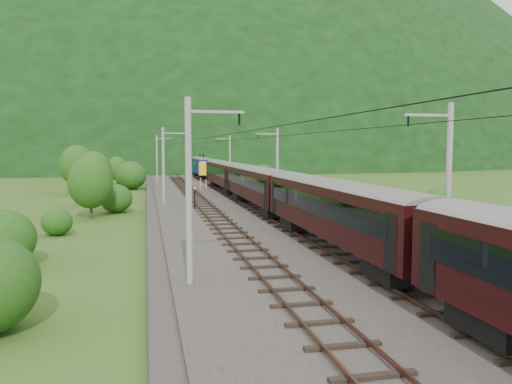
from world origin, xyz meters
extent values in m
plane|color=#335019|center=(0.00, 0.00, 0.00)|extent=(600.00, 600.00, 0.00)
cube|color=#38332D|center=(0.00, 10.00, 0.15)|extent=(14.00, 220.00, 0.30)
cube|color=brown|center=(-3.12, 10.00, 0.49)|extent=(0.08, 220.00, 0.15)
cube|color=brown|center=(-1.68, 10.00, 0.49)|extent=(0.08, 220.00, 0.15)
cube|color=black|center=(-2.40, 10.00, 0.36)|extent=(2.40, 220.00, 0.12)
cube|color=brown|center=(1.68, 10.00, 0.49)|extent=(0.08, 220.00, 0.15)
cube|color=brown|center=(3.12, 10.00, 0.49)|extent=(0.08, 220.00, 0.15)
cube|color=black|center=(2.40, 10.00, 0.36)|extent=(2.40, 220.00, 0.12)
cylinder|color=gray|center=(-6.20, 0.00, 4.30)|extent=(0.28, 0.28, 8.00)
cube|color=gray|center=(-5.00, 0.00, 7.70)|extent=(2.40, 0.12, 0.12)
cylinder|color=black|center=(-4.00, 0.00, 7.40)|extent=(0.10, 0.10, 0.50)
cylinder|color=gray|center=(-6.20, 32.00, 4.30)|extent=(0.28, 0.28, 8.00)
cube|color=gray|center=(-5.00, 32.00, 7.70)|extent=(2.40, 0.12, 0.12)
cylinder|color=black|center=(-4.00, 32.00, 7.40)|extent=(0.10, 0.10, 0.50)
cylinder|color=gray|center=(-6.20, 64.00, 4.30)|extent=(0.28, 0.28, 8.00)
cube|color=gray|center=(-5.00, 64.00, 7.70)|extent=(2.40, 0.12, 0.12)
cylinder|color=black|center=(-4.00, 64.00, 7.40)|extent=(0.10, 0.10, 0.50)
cylinder|color=gray|center=(-6.20, 96.00, 4.30)|extent=(0.28, 0.28, 8.00)
cube|color=gray|center=(-5.00, 96.00, 7.70)|extent=(2.40, 0.12, 0.12)
cylinder|color=black|center=(-4.00, 96.00, 7.40)|extent=(0.10, 0.10, 0.50)
cylinder|color=gray|center=(-6.20, 128.00, 4.30)|extent=(0.28, 0.28, 8.00)
cube|color=gray|center=(-5.00, 128.00, 7.70)|extent=(2.40, 0.12, 0.12)
cylinder|color=black|center=(-4.00, 128.00, 7.40)|extent=(0.10, 0.10, 0.50)
cylinder|color=gray|center=(6.20, 0.00, 4.30)|extent=(0.28, 0.28, 8.00)
cube|color=gray|center=(5.00, 0.00, 7.70)|extent=(2.40, 0.12, 0.12)
cylinder|color=black|center=(4.00, 0.00, 7.40)|extent=(0.10, 0.10, 0.50)
cylinder|color=gray|center=(6.20, 32.00, 4.30)|extent=(0.28, 0.28, 8.00)
cube|color=gray|center=(5.00, 32.00, 7.70)|extent=(2.40, 0.12, 0.12)
cylinder|color=black|center=(4.00, 32.00, 7.40)|extent=(0.10, 0.10, 0.50)
cylinder|color=gray|center=(6.20, 64.00, 4.30)|extent=(0.28, 0.28, 8.00)
cube|color=gray|center=(5.00, 64.00, 7.70)|extent=(2.40, 0.12, 0.12)
cylinder|color=black|center=(4.00, 64.00, 7.40)|extent=(0.10, 0.10, 0.50)
cylinder|color=gray|center=(6.20, 96.00, 4.30)|extent=(0.28, 0.28, 8.00)
cube|color=gray|center=(5.00, 96.00, 7.70)|extent=(2.40, 0.12, 0.12)
cylinder|color=black|center=(4.00, 96.00, 7.40)|extent=(0.10, 0.10, 0.50)
cylinder|color=gray|center=(6.20, 128.00, 4.30)|extent=(0.28, 0.28, 8.00)
cube|color=gray|center=(5.00, 128.00, 7.70)|extent=(2.40, 0.12, 0.12)
cylinder|color=black|center=(4.00, 128.00, 7.40)|extent=(0.10, 0.10, 0.50)
cylinder|color=black|center=(-2.40, 10.00, 7.10)|extent=(0.03, 198.00, 0.03)
cylinder|color=black|center=(2.40, 10.00, 7.10)|extent=(0.03, 198.00, 0.03)
ellipsoid|color=black|center=(0.00, 260.00, 0.00)|extent=(504.00, 360.00, 244.00)
cube|color=black|center=(2.40, -8.64, 0.98)|extent=(1.98, 2.88, 0.81)
cube|color=black|center=(2.40, 4.84, 2.73)|extent=(2.61, 19.81, 2.70)
cylinder|color=gray|center=(2.40, 4.84, 3.95)|extent=(2.61, 19.71, 2.61)
cube|color=black|center=(1.07, 4.84, 3.06)|extent=(0.05, 17.43, 1.04)
cube|color=black|center=(3.73, 4.84, 3.06)|extent=(0.05, 17.43, 1.04)
cube|color=black|center=(2.40, -2.09, 0.98)|extent=(1.98, 2.88, 0.81)
cube|color=black|center=(2.40, 11.78, 0.98)|extent=(1.98, 2.88, 0.81)
cube|color=black|center=(2.40, 25.26, 2.73)|extent=(2.61, 19.81, 2.70)
cylinder|color=gray|center=(2.40, 25.26, 3.95)|extent=(2.61, 19.71, 2.61)
cube|color=black|center=(1.07, 25.26, 3.06)|extent=(0.05, 17.43, 1.04)
cube|color=black|center=(3.73, 25.26, 3.06)|extent=(0.05, 17.43, 1.04)
cube|color=black|center=(2.40, 18.33, 0.98)|extent=(1.98, 2.88, 0.81)
cube|color=black|center=(2.40, 32.20, 0.98)|extent=(1.98, 2.88, 0.81)
cube|color=black|center=(2.40, 45.68, 2.73)|extent=(2.61, 19.81, 2.70)
cylinder|color=gray|center=(2.40, 45.68, 3.95)|extent=(2.61, 19.71, 2.61)
cube|color=black|center=(1.07, 45.68, 3.06)|extent=(0.05, 17.43, 1.04)
cube|color=black|center=(3.73, 45.68, 3.06)|extent=(0.05, 17.43, 1.04)
cube|color=black|center=(2.40, 38.75, 0.98)|extent=(1.98, 2.88, 0.81)
cube|color=black|center=(2.40, 52.62, 0.98)|extent=(1.98, 2.88, 0.81)
cube|color=navy|center=(2.40, 74.21, 2.73)|extent=(2.61, 16.21, 2.70)
cylinder|color=gray|center=(2.40, 74.21, 3.95)|extent=(2.61, 16.13, 2.61)
cube|color=black|center=(1.07, 74.21, 3.06)|extent=(0.05, 14.26, 1.04)
cube|color=black|center=(3.73, 74.21, 3.06)|extent=(0.05, 14.26, 1.04)
cube|color=black|center=(2.40, 68.53, 0.98)|extent=(1.98, 2.88, 0.81)
cube|color=black|center=(2.40, 79.88, 0.98)|extent=(1.98, 2.88, 0.81)
cube|color=yellow|center=(2.40, 82.11, 2.55)|extent=(2.66, 0.50, 2.43)
cube|color=yellow|center=(2.40, 66.30, 2.55)|extent=(2.66, 0.50, 2.43)
cube|color=black|center=(2.40, 77.21, 4.58)|extent=(0.08, 1.60, 0.81)
cylinder|color=red|center=(-0.38, 50.25, 1.09)|extent=(0.17, 0.17, 1.57)
cylinder|color=red|center=(0.35, 49.78, 0.98)|extent=(0.14, 0.14, 1.36)
cylinder|color=black|center=(-3.51, 26.01, 1.29)|extent=(0.14, 0.14, 1.97)
sphere|color=red|center=(-3.51, 26.01, 2.32)|extent=(0.24, 0.24, 0.24)
ellipsoid|color=#224713|center=(-15.23, 5.90, 1.53)|extent=(3.40, 3.40, 3.06)
ellipsoid|color=#224713|center=(-14.18, 15.64, 0.96)|extent=(2.13, 2.13, 1.92)
ellipsoid|color=#224713|center=(-10.83, 27.53, 1.37)|extent=(3.04, 3.04, 2.74)
ellipsoid|color=#224713|center=(-13.43, 36.21, 1.20)|extent=(2.66, 2.66, 2.40)
ellipsoid|color=#224713|center=(-15.22, 47.40, 2.13)|extent=(4.74, 4.74, 4.27)
ellipsoid|color=#224713|center=(-10.27, 54.62, 2.05)|extent=(4.57, 4.57, 4.11)
ellipsoid|color=#224713|center=(-10.60, 64.23, 1.99)|extent=(4.42, 4.42, 3.97)
ellipsoid|color=#224713|center=(-12.34, 75.34, 1.00)|extent=(2.23, 2.23, 2.01)
ellipsoid|color=#224713|center=(-11.47, 85.55, 1.44)|extent=(3.19, 3.19, 2.87)
ellipsoid|color=#224713|center=(-11.60, 94.99, 1.48)|extent=(3.28, 3.28, 2.95)
cylinder|color=black|center=(-12.73, 23.92, 1.49)|extent=(0.24, 0.24, 2.98)
ellipsoid|color=#224713|center=(-12.73, 23.92, 3.19)|extent=(3.83, 3.83, 4.59)
cylinder|color=black|center=(-13.58, 35.00, 1.58)|extent=(0.24, 0.24, 3.16)
ellipsoid|color=#224713|center=(-13.58, 35.00, 3.39)|extent=(4.07, 4.07, 4.88)
cylinder|color=black|center=(-17.03, 49.33, 1.78)|extent=(0.24, 0.24, 3.57)
ellipsoid|color=#224713|center=(-17.03, 49.33, 3.82)|extent=(4.59, 4.59, 5.51)
cylinder|color=black|center=(-12.73, 64.38, 1.28)|extent=(0.24, 0.24, 2.57)
ellipsoid|color=#224713|center=(-12.73, 64.38, 2.75)|extent=(3.30, 3.30, 3.96)
ellipsoid|color=#224713|center=(14.45, 13.85, 1.31)|extent=(2.91, 2.91, 2.62)
ellipsoid|color=#224713|center=(13.36, 29.39, 0.74)|extent=(1.65, 1.65, 1.48)
ellipsoid|color=#224713|center=(11.16, 45.72, 1.02)|extent=(2.26, 2.26, 2.03)
ellipsoid|color=#224713|center=(11.82, 62.40, 1.49)|extent=(3.31, 3.31, 2.98)
camera|label=1|loc=(-7.95, -21.31, 6.17)|focal=35.00mm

